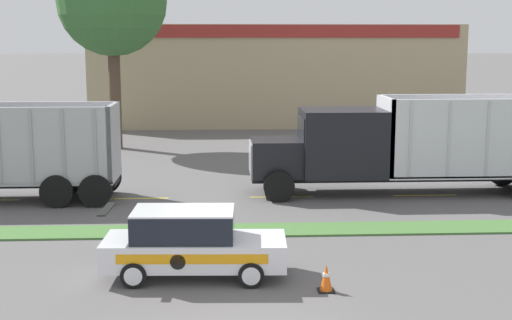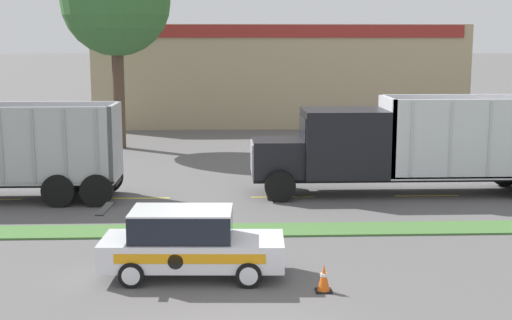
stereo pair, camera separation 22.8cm
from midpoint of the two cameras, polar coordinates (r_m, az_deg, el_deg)
grass_verge at (r=21.83m, az=-2.15°, el=-5.64°), size 120.00×1.46×0.06m
centre_line_4 at (r=26.62m, az=-9.83°, el=-3.05°), size 2.40×0.14×0.01m
centre_line_5 at (r=26.52m, az=1.85°, el=-2.96°), size 2.40×0.14×0.01m
centre_line_6 at (r=27.49m, az=13.15°, el=-2.76°), size 2.40×0.14×0.01m
dump_truck_lead at (r=27.20m, az=9.65°, el=0.91°), size 12.07×2.79×3.67m
rally_car at (r=17.63m, az=-5.59°, el=-6.62°), size 4.52×1.98×1.73m
traffic_cone at (r=16.78m, az=5.25°, el=-9.39°), size 0.38×0.38×0.65m
store_building_backdrop at (r=52.14m, az=1.16°, el=6.97°), size 24.58×12.10×6.76m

